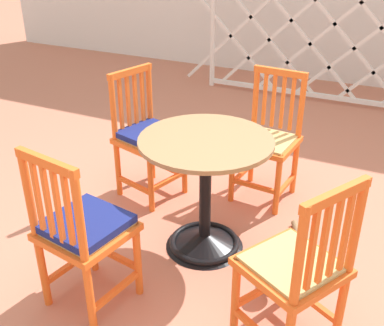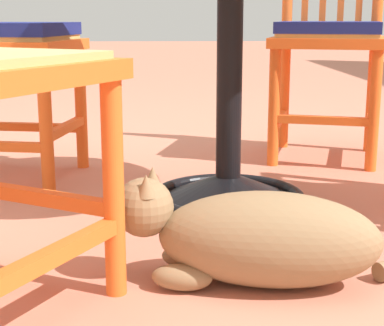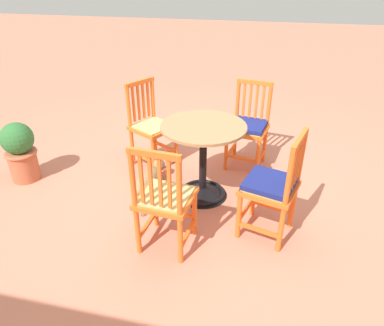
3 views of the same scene
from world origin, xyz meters
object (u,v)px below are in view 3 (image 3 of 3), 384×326
(orange_chair_at_corner, at_px, (151,127))
(tabby_cat, at_px, (150,179))
(terracotta_planter, at_px, (20,150))
(orange_chair_near_fence, at_px, (272,187))
(orange_chair_by_planter, at_px, (248,127))
(cafe_table, at_px, (203,169))
(orange_chair_tucked_in, at_px, (165,200))

(orange_chair_at_corner, xyz_separation_m, tabby_cat, (-0.13, 0.51, -0.34))
(terracotta_planter, bearing_deg, orange_chair_near_fence, 172.99)
(orange_chair_by_planter, xyz_separation_m, tabby_cat, (0.88, 0.69, -0.35))
(cafe_table, xyz_separation_m, terracotta_planter, (1.85, 0.11, 0.04))
(orange_chair_by_planter, xyz_separation_m, orange_chair_at_corner, (1.01, 0.18, -0.01))
(orange_chair_at_corner, bearing_deg, orange_chair_by_planter, -169.86)
(orange_chair_at_corner, relative_size, orange_chair_near_fence, 1.00)
(orange_chair_near_fence, bearing_deg, tabby_cat, -19.95)
(orange_chair_tucked_in, xyz_separation_m, tabby_cat, (0.39, -0.75, -0.34))
(orange_chair_tucked_in, height_order, orange_chair_near_fence, same)
(orange_chair_near_fence, bearing_deg, orange_chair_at_corner, -35.60)
(cafe_table, height_order, orange_chair_tucked_in, orange_chair_tucked_in)
(orange_chair_by_planter, relative_size, orange_chair_near_fence, 1.00)
(orange_chair_at_corner, xyz_separation_m, terracotta_planter, (1.18, 0.62, -0.11))
(tabby_cat, height_order, terracotta_planter, terracotta_planter)
(orange_chair_by_planter, relative_size, orange_chair_tucked_in, 1.00)
(tabby_cat, relative_size, terracotta_planter, 1.20)
(orange_chair_near_fence, bearing_deg, cafe_table, -33.66)
(orange_chair_at_corner, distance_m, orange_chair_near_fence, 1.60)
(tabby_cat, distance_m, terracotta_planter, 1.34)
(cafe_table, xyz_separation_m, tabby_cat, (0.53, -0.00, -0.19))
(tabby_cat, bearing_deg, cafe_table, 179.70)
(cafe_table, height_order, tabby_cat, cafe_table)
(cafe_table, xyz_separation_m, orange_chair_near_fence, (-0.63, 0.42, 0.16))
(cafe_table, bearing_deg, tabby_cat, -0.30)
(tabby_cat, xyz_separation_m, terracotta_planter, (1.31, 0.12, 0.23))
(cafe_table, distance_m, orange_chair_near_fence, 0.77)
(orange_chair_at_corner, distance_m, orange_chair_tucked_in, 1.37)
(cafe_table, xyz_separation_m, orange_chair_at_corner, (0.67, -0.51, 0.15))
(terracotta_planter, bearing_deg, orange_chair_at_corner, -152.07)
(orange_chair_by_planter, distance_m, terracotta_planter, 2.34)
(orange_chair_at_corner, height_order, orange_chair_near_fence, same)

